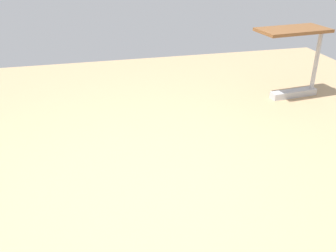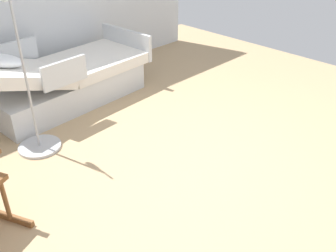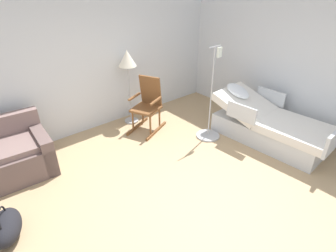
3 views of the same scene
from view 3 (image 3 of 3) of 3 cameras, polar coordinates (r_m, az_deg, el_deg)
ground_plane at (r=3.91m, az=3.84°, el=-14.37°), size 7.14×7.14×0.00m
back_wall at (r=5.26m, az=-16.73°, el=13.14°), size 5.91×0.10×2.70m
side_wall at (r=5.48m, az=27.36°, el=11.80°), size 0.10×5.43×2.70m
hospital_bed at (r=5.24m, az=20.45°, el=-0.07°), size 1.09×2.17×0.91m
rocking_chair at (r=5.25m, az=-4.25°, el=4.43°), size 0.89×0.74×1.05m
floor_lamp at (r=5.31m, az=-8.48°, el=12.81°), size 0.34×0.34×1.48m
duffel_bag at (r=3.80m, az=-30.77°, el=-17.73°), size 0.50×0.64×0.43m
iv_pole at (r=5.12m, az=8.58°, el=0.30°), size 0.44×0.44×1.69m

